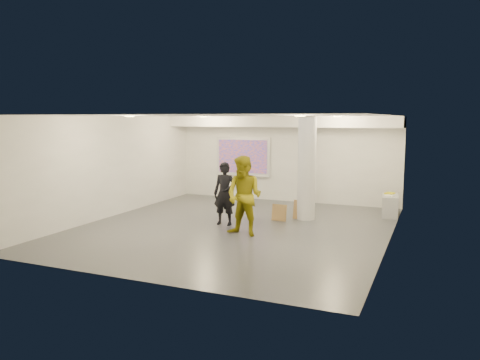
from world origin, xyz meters
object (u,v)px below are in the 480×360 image
at_px(column, 307,168).
at_px(credenza, 390,205).
at_px(man, 244,196).
at_px(woman, 225,194).
at_px(projection_screen, 243,157).

height_order(column, credenza, column).
bearing_deg(man, woman, 145.42).
xyz_separation_m(column, woman, (-1.89, -1.56, -0.63)).
bearing_deg(credenza, man, -134.39).
bearing_deg(column, woman, -140.42).
bearing_deg(credenza, column, -152.59).
relative_size(column, woman, 1.73).
bearing_deg(woman, man, -46.65).
height_order(woman, man, man).
relative_size(projection_screen, woman, 1.21).
bearing_deg(woman, projection_screen, 102.86).
relative_size(projection_screen, man, 1.05).
relative_size(credenza, man, 0.54).
distance_m(column, woman, 2.53).
relative_size(column, man, 1.49).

